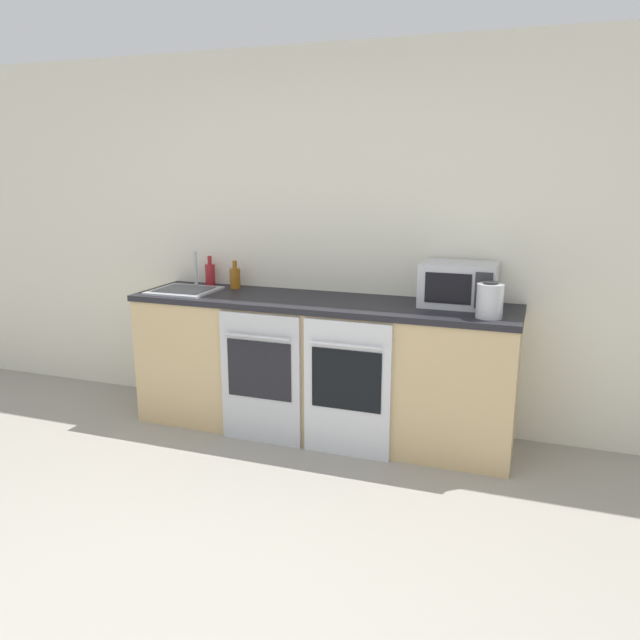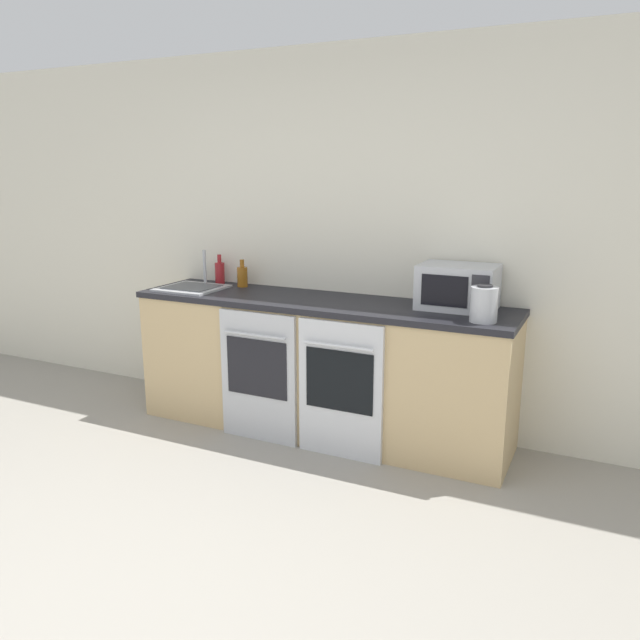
# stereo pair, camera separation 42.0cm
# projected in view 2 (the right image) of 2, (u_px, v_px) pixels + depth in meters

# --- Properties ---
(ground_plane) EXTENTS (16.00, 16.00, 0.00)m
(ground_plane) POSITION_uv_depth(u_px,v_px,m) (94.00, 621.00, 2.52)
(ground_plane) COLOR gray
(wall_back) EXTENTS (10.00, 0.06, 2.60)m
(wall_back) POSITION_uv_depth(u_px,v_px,m) (341.00, 240.00, 4.38)
(wall_back) COLOR silver
(wall_back) RESTS_ON ground_plane
(counter_back) EXTENTS (2.61, 0.64, 0.94)m
(counter_back) POSITION_uv_depth(u_px,v_px,m) (320.00, 366.00, 4.28)
(counter_back) COLOR tan
(counter_back) RESTS_ON ground_plane
(oven_left) EXTENTS (0.56, 0.06, 0.88)m
(oven_left) POSITION_uv_depth(u_px,v_px,m) (258.00, 376.00, 4.13)
(oven_left) COLOR #B7BABF
(oven_left) RESTS_ON ground_plane
(oven_right) EXTENTS (0.56, 0.06, 0.88)m
(oven_right) POSITION_uv_depth(u_px,v_px,m) (340.00, 390.00, 3.88)
(oven_right) COLOR silver
(oven_right) RESTS_ON ground_plane
(microwave) EXTENTS (0.47, 0.34, 0.28)m
(microwave) POSITION_uv_depth(u_px,v_px,m) (458.00, 287.00, 3.87)
(microwave) COLOR #B7BABF
(microwave) RESTS_ON counter_back
(bottle_red) EXTENTS (0.07, 0.07, 0.22)m
(bottle_red) POSITION_uv_depth(u_px,v_px,m) (220.00, 272.00, 4.75)
(bottle_red) COLOR maroon
(bottle_red) RESTS_ON counter_back
(bottle_amber) EXTENTS (0.08, 0.08, 0.20)m
(bottle_amber) POSITION_uv_depth(u_px,v_px,m) (242.00, 276.00, 4.61)
(bottle_amber) COLOR #8C5114
(bottle_amber) RESTS_ON counter_back
(kettle) EXTENTS (0.16, 0.16, 0.21)m
(kettle) POSITION_uv_depth(u_px,v_px,m) (484.00, 304.00, 3.54)
(kettle) COLOR #B7BABF
(kettle) RESTS_ON counter_back
(sink) EXTENTS (0.43, 0.41, 0.27)m
(sink) POSITION_uv_depth(u_px,v_px,m) (192.00, 287.00, 4.54)
(sink) COLOR #A8AAAF
(sink) RESTS_ON counter_back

